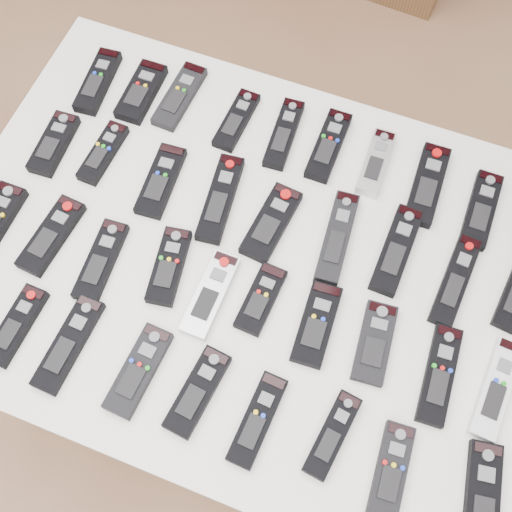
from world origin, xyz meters
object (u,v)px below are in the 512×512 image
(remote_0, at_px, (98,81))
(remote_35, at_px, (332,435))
(remote_13, at_px, (220,199))
(remote_24, at_px, (261,299))
(remote_26, at_px, (375,343))
(remote_22, at_px, (169,266))
(remote_3, at_px, (236,120))
(remote_23, at_px, (211,294))
(remote_33, at_px, (198,392))
(remote_10, at_px, (54,144))
(remote_36, at_px, (391,471))
(remote_11, at_px, (103,153))
(remote_25, at_px, (317,324))
(remote_15, at_px, (337,238))
(remote_20, at_px, (51,235))
(remote_30, at_px, (16,325))
(remote_2, at_px, (180,96))
(remote_6, at_px, (376,163))
(remote_31, at_px, (69,344))
(remote_28, at_px, (496,388))
(remote_21, at_px, (101,261))
(remote_17, at_px, (455,281))
(remote_4, at_px, (284,134))
(remote_32, at_px, (139,371))
(remote_14, at_px, (271,223))
(remote_7, at_px, (427,185))
(remote_27, at_px, (439,375))
(remote_5, at_px, (328,146))
(remote_12, at_px, (161,181))
(remote_37, at_px, (482,501))
(remote_8, at_px, (481,210))
(remote_34, at_px, (257,420))
(remote_16, at_px, (396,250))
(remote_1, at_px, (141,92))

(remote_0, distance_m, remote_35, 0.91)
(remote_13, xyz_separation_m, remote_24, (0.16, -0.17, -0.00))
(remote_26, bearing_deg, remote_22, 174.47)
(remote_3, xyz_separation_m, remote_23, (0.10, -0.39, 0.00))
(remote_26, xyz_separation_m, remote_33, (-0.27, -0.20, 0.00))
(remote_10, distance_m, remote_36, 0.94)
(remote_11, distance_m, remote_25, 0.58)
(remote_13, xyz_separation_m, remote_15, (0.25, 0.00, 0.00))
(remote_25, xyz_separation_m, remote_26, (0.11, 0.00, -0.00))
(remote_20, relative_size, remote_30, 1.08)
(remote_30, xyz_separation_m, remote_35, (0.62, 0.02, 0.00))
(remote_0, distance_m, remote_2, 0.19)
(remote_6, distance_m, remote_31, 0.72)
(remote_15, distance_m, remote_28, 0.41)
(remote_10, height_order, remote_21, remote_10)
(remote_17, bearing_deg, remote_26, -117.71)
(remote_4, xyz_separation_m, remote_13, (-0.07, -0.20, 0.00))
(remote_32, bearing_deg, remote_14, 75.61)
(remote_7, xyz_separation_m, remote_36, (0.09, -0.57, -0.00))
(remote_23, distance_m, remote_27, 0.45)
(remote_5, height_order, remote_23, remote_5)
(remote_4, distance_m, remote_6, 0.21)
(remote_20, height_order, remote_26, same)
(remote_20, height_order, remote_35, remote_35)
(remote_7, bearing_deg, remote_31, -134.75)
(remote_6, height_order, remote_12, remote_6)
(remote_6, relative_size, remote_10, 1.03)
(remote_22, relative_size, remote_37, 0.82)
(remote_31, bearing_deg, remote_7, 49.23)
(remote_4, distance_m, remote_5, 0.10)
(remote_13, distance_m, remote_28, 0.64)
(remote_8, bearing_deg, remote_3, 177.27)
(remote_36, bearing_deg, remote_26, 110.39)
(remote_24, bearing_deg, remote_26, 1.94)
(remote_24, relative_size, remote_26, 0.91)
(remote_10, xyz_separation_m, remote_12, (0.25, -0.00, -0.00))
(remote_37, bearing_deg, remote_17, 101.77)
(remote_22, relative_size, remote_23, 0.90)
(remote_2, distance_m, remote_15, 0.48)
(remote_4, relative_size, remote_23, 0.98)
(remote_27, distance_m, remote_34, 0.34)
(remote_0, bearing_deg, remote_16, -17.55)
(remote_0, height_order, remote_26, remote_0)
(remote_1, xyz_separation_m, remote_23, (0.33, -0.39, -0.00))
(remote_10, distance_m, remote_35, 0.83)
(remote_14, bearing_deg, remote_6, 59.60)
(remote_4, bearing_deg, remote_28, -38.62)
(remote_8, height_order, remote_36, same)
(remote_15, distance_m, remote_31, 0.55)
(remote_11, bearing_deg, remote_35, -28.41)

